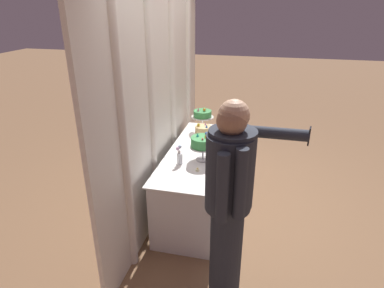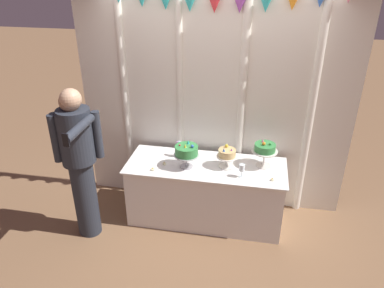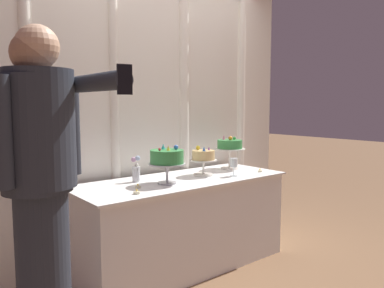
{
  "view_description": "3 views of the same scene",
  "coord_description": "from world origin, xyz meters",
  "px_view_note": "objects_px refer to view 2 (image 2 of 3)",
  "views": [
    {
      "loc": [
        -3.29,
        -0.59,
        2.3
      ],
      "look_at": [
        -0.16,
        0.15,
        0.89
      ],
      "focal_mm": 30.67,
      "sensor_mm": 36.0,
      "label": 1
    },
    {
      "loc": [
        0.51,
        -3.43,
        2.82
      ],
      "look_at": [
        -0.15,
        0.03,
        1.02
      ],
      "focal_mm": 34.25,
      "sensor_mm": 36.0,
      "label": 2
    },
    {
      "loc": [
        -1.83,
        -2.28,
        1.34
      ],
      "look_at": [
        0.09,
        0.09,
        1.02
      ],
      "focal_mm": 35.14,
      "sensor_mm": 36.0,
      "label": 3
    }
  ],
  "objects_px": {
    "cake_table": "(205,192)",
    "flower_vase": "(178,150)",
    "cake_display_center": "(227,155)",
    "wine_glass": "(242,168)",
    "cake_display_rightmost": "(265,149)",
    "tealight_far_left": "(153,169)",
    "guest_girl_blue_dress": "(79,161)",
    "cake_display_leftmost": "(186,151)",
    "tealight_near_left": "(164,164)",
    "tealight_near_right": "(272,180)",
    "guest_man_dark_suit": "(80,160)"
  },
  "relations": [
    {
      "from": "cake_table",
      "to": "flower_vase",
      "type": "xyz_separation_m",
      "value": [
        -0.35,
        0.14,
        0.46
      ]
    },
    {
      "from": "cake_display_center",
      "to": "wine_glass",
      "type": "bearing_deg",
      "value": -46.21
    },
    {
      "from": "cake_display_rightmost",
      "to": "tealight_far_left",
      "type": "relative_size",
      "value": 6.64
    },
    {
      "from": "cake_table",
      "to": "cake_display_rightmost",
      "type": "relative_size",
      "value": 5.67
    },
    {
      "from": "cake_display_center",
      "to": "guest_girl_blue_dress",
      "type": "relative_size",
      "value": 0.15
    },
    {
      "from": "cake_display_leftmost",
      "to": "guest_girl_blue_dress",
      "type": "bearing_deg",
      "value": -158.96
    },
    {
      "from": "cake_display_leftmost",
      "to": "wine_glass",
      "type": "distance_m",
      "value": 0.63
    },
    {
      "from": "cake_display_rightmost",
      "to": "tealight_near_left",
      "type": "bearing_deg",
      "value": -170.79
    },
    {
      "from": "cake_display_center",
      "to": "tealight_far_left",
      "type": "xyz_separation_m",
      "value": [
        -0.79,
        -0.23,
        -0.14
      ]
    },
    {
      "from": "cake_display_rightmost",
      "to": "tealight_near_right",
      "type": "xyz_separation_m",
      "value": [
        0.1,
        -0.29,
        -0.2
      ]
    },
    {
      "from": "cake_display_rightmost",
      "to": "cake_table",
      "type": "bearing_deg",
      "value": -170.89
    },
    {
      "from": "flower_vase",
      "to": "guest_girl_blue_dress",
      "type": "distance_m",
      "value": 1.12
    },
    {
      "from": "tealight_far_left",
      "to": "guest_man_dark_suit",
      "type": "xyz_separation_m",
      "value": [
        -0.7,
        -0.27,
        0.2
      ]
    },
    {
      "from": "cake_table",
      "to": "cake_display_rightmost",
      "type": "height_order",
      "value": "cake_display_rightmost"
    },
    {
      "from": "cake_display_center",
      "to": "guest_girl_blue_dress",
      "type": "bearing_deg",
      "value": -161.76
    },
    {
      "from": "cake_display_leftmost",
      "to": "wine_glass",
      "type": "xyz_separation_m",
      "value": [
        0.62,
        -0.1,
        -0.09
      ]
    },
    {
      "from": "cake_display_leftmost",
      "to": "cake_display_center",
      "type": "relative_size",
      "value": 1.18
    },
    {
      "from": "wine_glass",
      "to": "tealight_near_right",
      "type": "height_order",
      "value": "wine_glass"
    },
    {
      "from": "cake_display_center",
      "to": "guest_girl_blue_dress",
      "type": "height_order",
      "value": "guest_girl_blue_dress"
    },
    {
      "from": "cake_display_center",
      "to": "flower_vase",
      "type": "height_order",
      "value": "cake_display_center"
    },
    {
      "from": "tealight_near_right",
      "to": "flower_vase",
      "type": "bearing_deg",
      "value": 163.21
    },
    {
      "from": "cake_table",
      "to": "tealight_near_right",
      "type": "height_order",
      "value": "tealight_near_right"
    },
    {
      "from": "cake_display_center",
      "to": "guest_man_dark_suit",
      "type": "distance_m",
      "value": 1.56
    },
    {
      "from": "cake_table",
      "to": "tealight_near_right",
      "type": "bearing_deg",
      "value": -14.3
    },
    {
      "from": "cake_display_leftmost",
      "to": "flower_vase",
      "type": "bearing_deg",
      "value": 123.41
    },
    {
      "from": "tealight_near_left",
      "to": "guest_man_dark_suit",
      "type": "height_order",
      "value": "guest_man_dark_suit"
    },
    {
      "from": "cake_table",
      "to": "tealight_near_left",
      "type": "height_order",
      "value": "tealight_near_left"
    },
    {
      "from": "cake_display_rightmost",
      "to": "tealight_far_left",
      "type": "xyz_separation_m",
      "value": [
        -1.19,
        -0.32,
        -0.2
      ]
    },
    {
      "from": "cake_table",
      "to": "cake_display_rightmost",
      "type": "bearing_deg",
      "value": 9.11
    },
    {
      "from": "flower_vase",
      "to": "guest_man_dark_suit",
      "type": "relative_size",
      "value": 0.12
    },
    {
      "from": "wine_glass",
      "to": "cake_display_center",
      "type": "bearing_deg",
      "value": 133.79
    },
    {
      "from": "wine_glass",
      "to": "tealight_far_left",
      "type": "bearing_deg",
      "value": -177.61
    },
    {
      "from": "cake_display_rightmost",
      "to": "wine_glass",
      "type": "relative_size",
      "value": 2.07
    },
    {
      "from": "tealight_near_left",
      "to": "tealight_near_right",
      "type": "xyz_separation_m",
      "value": [
        1.2,
        -0.11,
        -0.0
      ]
    },
    {
      "from": "tealight_far_left",
      "to": "guest_man_dark_suit",
      "type": "distance_m",
      "value": 0.77
    },
    {
      "from": "wine_glass",
      "to": "cake_display_rightmost",
      "type": "bearing_deg",
      "value": 51.15
    },
    {
      "from": "cake_display_center",
      "to": "tealight_far_left",
      "type": "relative_size",
      "value": 5.34
    },
    {
      "from": "tealight_near_left",
      "to": "tealight_near_right",
      "type": "bearing_deg",
      "value": -5.25
    },
    {
      "from": "cake_display_center",
      "to": "wine_glass",
      "type": "distance_m",
      "value": 0.26
    },
    {
      "from": "cake_table",
      "to": "cake_display_rightmost",
      "type": "distance_m",
      "value": 0.87
    },
    {
      "from": "tealight_near_left",
      "to": "tealight_near_right",
      "type": "relative_size",
      "value": 1.04
    },
    {
      "from": "guest_man_dark_suit",
      "to": "tealight_far_left",
      "type": "bearing_deg",
      "value": 21.28
    },
    {
      "from": "wine_glass",
      "to": "tealight_near_left",
      "type": "height_order",
      "value": "wine_glass"
    },
    {
      "from": "cake_table",
      "to": "wine_glass",
      "type": "relative_size",
      "value": 11.74
    },
    {
      "from": "cake_display_leftmost",
      "to": "cake_display_rightmost",
      "type": "distance_m",
      "value": 0.86
    },
    {
      "from": "tealight_near_right",
      "to": "guest_girl_blue_dress",
      "type": "distance_m",
      "value": 2.04
    },
    {
      "from": "tealight_far_left",
      "to": "guest_girl_blue_dress",
      "type": "xyz_separation_m",
      "value": [
        -0.72,
        -0.27,
        0.19
      ]
    },
    {
      "from": "cake_display_rightmost",
      "to": "tealight_near_right",
      "type": "height_order",
      "value": "cake_display_rightmost"
    },
    {
      "from": "cake_display_center",
      "to": "guest_girl_blue_dress",
      "type": "xyz_separation_m",
      "value": [
        -1.5,
        -0.5,
        0.04
      ]
    },
    {
      "from": "cake_display_center",
      "to": "guest_man_dark_suit",
      "type": "height_order",
      "value": "guest_man_dark_suit"
    }
  ]
}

